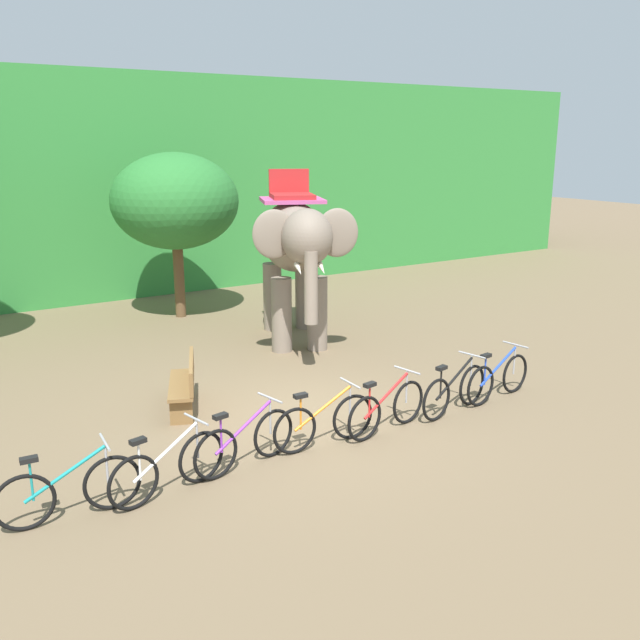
# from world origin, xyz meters

# --- Properties ---
(ground_plane) EXTENTS (80.00, 80.00, 0.00)m
(ground_plane) POSITION_xyz_m (0.00, 0.00, 0.00)
(ground_plane) COLOR brown
(foliage_hedge) EXTENTS (36.00, 6.00, 6.24)m
(foliage_hedge) POSITION_xyz_m (0.00, 13.06, 3.12)
(foliage_hedge) COLOR #338438
(foliage_hedge) RESTS_ON ground
(tree_center_left) EXTENTS (3.14, 3.14, 4.13)m
(tree_center_left) POSITION_xyz_m (0.81, 7.42, 2.93)
(tree_center_left) COLOR brown
(tree_center_left) RESTS_ON ground
(elephant) EXTENTS (2.89, 4.20, 3.78)m
(elephant) POSITION_xyz_m (2.13, 3.79, 2.20)
(elephant) COLOR gray
(elephant) RESTS_ON ground
(bike_teal) EXTENTS (1.71, 0.52, 0.92)m
(bike_teal) POSITION_xyz_m (-3.89, -1.19, 0.39)
(bike_teal) COLOR black
(bike_teal) RESTS_ON ground
(bike_white) EXTENTS (1.68, 0.57, 0.92)m
(bike_white) POSITION_xyz_m (-2.68, -1.25, 0.39)
(bike_white) COLOR black
(bike_white) RESTS_ON ground
(bike_purple) EXTENTS (1.69, 0.54, 0.92)m
(bike_purple) POSITION_xyz_m (-1.52, -1.08, 0.39)
(bike_purple) COLOR black
(bike_purple) RESTS_ON ground
(bike_orange) EXTENTS (1.71, 0.52, 0.92)m
(bike_orange) POSITION_xyz_m (-0.23, -1.09, 0.39)
(bike_orange) COLOR black
(bike_orange) RESTS_ON ground
(bike_red) EXTENTS (1.69, 0.52, 0.92)m
(bike_red) POSITION_xyz_m (0.87, -1.17, 0.39)
(bike_red) COLOR black
(bike_red) RESTS_ON ground
(bike_black) EXTENTS (1.68, 0.55, 0.92)m
(bike_black) POSITION_xyz_m (2.30, -1.14, 0.39)
(bike_black) COLOR black
(bike_black) RESTS_ON ground
(bike_blue) EXTENTS (1.70, 0.52, 0.92)m
(bike_blue) POSITION_xyz_m (3.38, -1.09, 0.39)
(bike_blue) COLOR black
(bike_blue) RESTS_ON ground
(wooden_bench) EXTENTS (0.95, 1.54, 0.89)m
(wooden_bench) POSITION_xyz_m (-1.43, 1.34, 0.48)
(wooden_bench) COLOR brown
(wooden_bench) RESTS_ON ground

